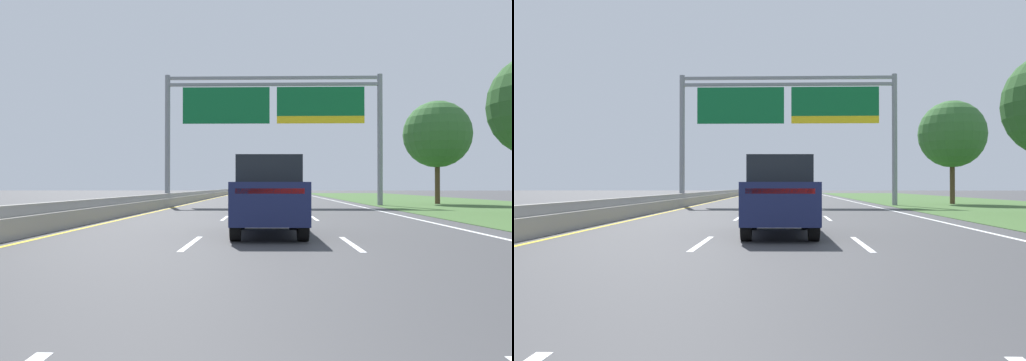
{
  "view_description": "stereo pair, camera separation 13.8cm",
  "coord_description": "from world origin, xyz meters",
  "views": [
    {
      "loc": [
        -0.07,
        -0.91,
        1.34
      ],
      "look_at": [
        -0.73,
        26.38,
        1.64
      ],
      "focal_mm": 34.58,
      "sensor_mm": 36.0,
      "label": 1
    },
    {
      "loc": [
        0.07,
        -0.9,
        1.34
      ],
      "look_at": [
        -0.73,
        26.38,
        1.64
      ],
      "focal_mm": 34.58,
      "sensor_mm": 36.0,
      "label": 2
    }
  ],
  "objects": [
    {
      "name": "car_darkgreen_centre_lane_sedan",
      "position": [
        0.23,
        52.08,
        0.82
      ],
      "size": [
        1.91,
        4.43,
        1.57
      ],
      "rotation": [
        0.0,
        0.0,
        1.55
      ],
      "color": "#193D23",
      "rests_on": "ground"
    },
    {
      "name": "car_navy_centre_lane_suv",
      "position": [
        -0.07,
        12.63,
        1.1
      ],
      "size": [
        1.98,
        4.73,
        2.11
      ],
      "rotation": [
        0.0,
        0.0,
        1.59
      ],
      "color": "#161E47",
      "rests_on": "ground"
    },
    {
      "name": "ground_plane",
      "position": [
        0.0,
        35.0,
        0.0
      ],
      "size": [
        220.0,
        220.0,
        0.0
      ],
      "primitive_type": "plane",
      "color": "#3D3D3F"
    },
    {
      "name": "median_barrier_concrete",
      "position": [
        -6.6,
        35.0,
        0.35
      ],
      "size": [
        0.6,
        110.0,
        0.85
      ],
      "color": "#99968E",
      "rests_on": "ground"
    },
    {
      "name": "lane_striping",
      "position": [
        0.0,
        34.54,
        0.0
      ],
      "size": [
        11.96,
        106.0,
        0.01
      ],
      "color": "white",
      "rests_on": "ground"
    },
    {
      "name": "car_grey_centre_lane_sedan",
      "position": [
        0.25,
        40.65,
        0.82
      ],
      "size": [
        1.88,
        4.43,
        1.57
      ],
      "rotation": [
        0.0,
        0.0,
        1.58
      ],
      "color": "slate",
      "rests_on": "ground"
    },
    {
      "name": "grass_verge_right",
      "position": [
        13.95,
        35.0,
        0.01
      ],
      "size": [
        14.0,
        110.0,
        0.02
      ],
      "primitive_type": "cube",
      "color": "#3D602D",
      "rests_on": "ground"
    },
    {
      "name": "overhead_sign_gantry",
      "position": [
        0.3,
        33.04,
        6.47
      ],
      "size": [
        15.06,
        0.42,
        9.05
      ],
      "color": "gray",
      "rests_on": "ground"
    },
    {
      "name": "roadside_tree_mid",
      "position": [
        12.44,
        35.69,
        5.15
      ],
      "size": [
        4.92,
        4.92,
        7.62
      ],
      "color": "#4C3823",
      "rests_on": "ground"
    },
    {
      "name": "pickup_truck_blue",
      "position": [
        -0.23,
        21.58,
        1.07
      ],
      "size": [
        2.06,
        5.42,
        2.2
      ],
      "rotation": [
        0.0,
        0.0,
        1.56
      ],
      "color": "navy",
      "rests_on": "ground"
    }
  ]
}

